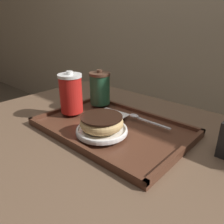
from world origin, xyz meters
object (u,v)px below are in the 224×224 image
coffee_cup_rear (100,88)px  donut_chocolate_glazed (102,122)px  spoon (140,118)px  coffee_cup_front (72,93)px

coffee_cup_rear → donut_chocolate_glazed: 0.25m
donut_chocolate_glazed → spoon: donut_chocolate_glazed is taller
coffee_cup_rear → spoon: bearing=-5.4°
donut_chocolate_glazed → spoon: size_ratio=0.82×
coffee_cup_front → donut_chocolate_glazed: bearing=-13.4°
coffee_cup_front → coffee_cup_rear: (0.01, 0.13, -0.01)m
coffee_cup_front → donut_chocolate_glazed: size_ratio=1.16×
spoon → donut_chocolate_glazed: bearing=79.2°
coffee_cup_front → coffee_cup_rear: size_ratio=1.10×
coffee_cup_front → spoon: bearing=25.4°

